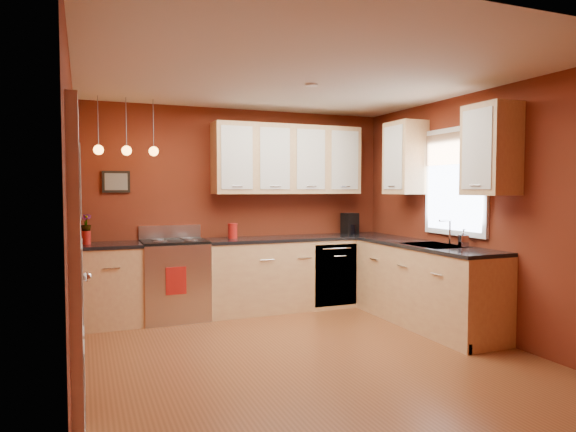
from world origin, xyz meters
name	(u,v)px	position (x,y,z in m)	size (l,w,h in m)	color
floor	(305,354)	(0.00, 0.00, 0.00)	(4.20, 4.20, 0.00)	brown
ceiling	(306,76)	(0.00, 0.00, 2.60)	(4.00, 4.20, 0.02)	beige
wall_back	(241,209)	(0.00, 2.10, 1.30)	(4.00, 0.02, 2.60)	maroon
wall_front	(458,236)	(0.00, -2.10, 1.30)	(4.00, 0.02, 2.60)	maroon
wall_left	(73,222)	(-2.00, 0.00, 1.30)	(0.02, 4.20, 2.60)	maroon
wall_right	(475,213)	(2.00, 0.00, 1.30)	(0.02, 4.20, 2.60)	maroon
base_cabinets_back_left	(110,286)	(-1.65, 1.80, 0.45)	(0.70, 0.60, 0.90)	#DEB777
base_cabinets_back_right	(301,273)	(0.73, 1.80, 0.45)	(2.54, 0.60, 0.90)	#DEB777
base_cabinets_right	(425,286)	(1.70, 0.45, 0.45)	(0.60, 2.10, 0.90)	#DEB777
counter_back_left	(110,245)	(-1.65, 1.80, 0.92)	(0.70, 0.62, 0.04)	black
counter_back_right	(301,238)	(0.73, 1.80, 0.92)	(2.54, 0.62, 0.04)	black
counter_right	(426,245)	(1.70, 0.45, 0.92)	(0.62, 2.10, 0.04)	black
gas_range	(174,279)	(-0.92, 1.80, 0.48)	(0.76, 0.64, 1.11)	silver
dishwasher_front	(336,275)	(1.10, 1.51, 0.45)	(0.60, 0.02, 0.80)	silver
sink	(434,247)	(1.70, 0.30, 0.92)	(0.50, 0.70, 0.33)	gray
window	(455,178)	(1.97, 0.30, 1.69)	(0.06, 1.02, 1.22)	white
door_left_wall	(76,282)	(-1.97, -1.20, 1.03)	(0.12, 0.82, 2.05)	white
upper_cabinets_back	(288,160)	(0.60, 1.93, 1.95)	(2.00, 0.35, 0.90)	#DEB777
upper_cabinets_right	(443,154)	(1.82, 0.32, 1.95)	(0.35, 1.95, 0.90)	#DEB777
wall_picture	(116,182)	(-1.55, 2.08, 1.65)	(0.32, 0.03, 0.26)	black
pendant_lights	(127,150)	(-1.45, 1.75, 2.01)	(0.71, 0.11, 0.66)	gray
red_canister	(233,231)	(-0.17, 1.89, 1.04)	(0.13, 0.13, 0.19)	#A31611
red_vase	(86,238)	(-1.90, 1.81, 1.02)	(0.10, 0.10, 0.15)	#A31611
flowers	(86,223)	(-1.90, 1.81, 1.18)	(0.12, 0.12, 0.21)	#A31611
coffee_maker	(350,224)	(1.52, 1.91, 1.07)	(0.23, 0.23, 0.29)	black
soap_pump	(464,238)	(1.88, 0.03, 1.04)	(0.09, 0.09, 0.19)	silver
dish_towel	(176,281)	(-0.96, 1.47, 0.52)	(0.23, 0.02, 0.31)	#A31611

